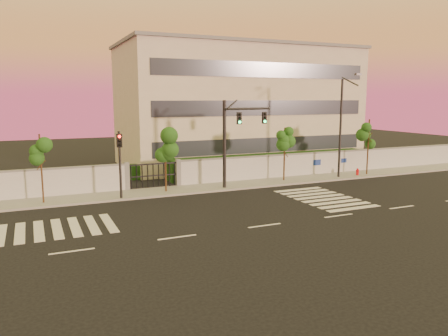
{
  "coord_description": "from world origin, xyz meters",
  "views": [
    {
      "loc": [
        -11.41,
        -20.13,
        6.86
      ],
      "look_at": [
        0.24,
        6.0,
        2.3
      ],
      "focal_mm": 35.0,
      "sensor_mm": 36.0,
      "label": 1
    }
  ],
  "objects": [
    {
      "name": "traffic_signal_main",
      "position": [
        2.81,
        9.74,
        4.27
      ],
      "size": [
        4.24,
        1.05,
        6.75
      ],
      "rotation": [
        0.0,
        0.0,
        0.21
      ],
      "color": "black",
      "rests_on": "ground"
    },
    {
      "name": "street_tree_c",
      "position": [
        -10.84,
        10.08,
        3.41
      ],
      "size": [
        1.37,
        1.09,
        4.63
      ],
      "color": "#382314",
      "rests_on": "ground"
    },
    {
      "name": "ground",
      "position": [
        0.0,
        0.0,
        0.0
      ],
      "size": [
        120.0,
        120.0,
        0.0
      ],
      "primitive_type": "plane",
      "color": "black",
      "rests_on": "ground"
    },
    {
      "name": "streetlight_east",
      "position": [
        12.84,
        9.66,
        4.79
      ],
      "size": [
        0.53,
        2.13,
        8.86
      ],
      "color": "black",
      "rests_on": "ground"
    },
    {
      "name": "street_tree_e",
      "position": [
        7.75,
        10.54,
        3.32
      ],
      "size": [
        1.6,
        1.27,
        4.51
      ],
      "color": "#382314",
      "rests_on": "ground"
    },
    {
      "name": "hedge_row",
      "position": [
        1.17,
        14.74,
        0.82
      ],
      "size": [
        41.0,
        4.25,
        1.8
      ],
      "color": "black",
      "rests_on": "ground"
    },
    {
      "name": "perimeter_wall",
      "position": [
        0.1,
        12.0,
        1.07
      ],
      "size": [
        60.0,
        0.36,
        2.2
      ],
      "color": "#B0B2B7",
      "rests_on": "ground"
    },
    {
      "name": "institutional_building",
      "position": [
        9.0,
        21.99,
        6.16
      ],
      "size": [
        24.4,
        12.4,
        12.25
      ],
      "color": "beige",
      "rests_on": "ground"
    },
    {
      "name": "traffic_signal_secondary",
      "position": [
        -5.97,
        9.3,
        2.99
      ],
      "size": [
        0.37,
        0.35,
        4.71
      ],
      "rotation": [
        0.0,
        0.0,
        -0.16
      ],
      "color": "black",
      "rests_on": "ground"
    },
    {
      "name": "street_tree_f",
      "position": [
        16.13,
        10.01,
        3.72
      ],
      "size": [
        1.57,
        1.25,
        5.06
      ],
      "color": "#382314",
      "rests_on": "ground"
    },
    {
      "name": "street_tree_d",
      "position": [
        -2.51,
        10.22,
        3.38
      ],
      "size": [
        1.59,
        1.26,
        4.59
      ],
      "color": "#382314",
      "rests_on": "ground"
    },
    {
      "name": "road_markings",
      "position": [
        -1.58,
        3.76,
        0.01
      ],
      "size": [
        57.0,
        7.62,
        0.02
      ],
      "color": "silver",
      "rests_on": "ground"
    },
    {
      "name": "fire_hydrant",
      "position": [
        14.93,
        9.85,
        0.38
      ],
      "size": [
        0.29,
        0.28,
        0.76
      ],
      "rotation": [
        0.0,
        0.0,
        0.01
      ],
      "color": "red",
      "rests_on": "ground"
    },
    {
      "name": "sidewalk",
      "position": [
        0.0,
        10.5,
        0.07
      ],
      "size": [
        60.0,
        3.0,
        0.15
      ],
      "primitive_type": "cube",
      "color": "gray",
      "rests_on": "ground"
    }
  ]
}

